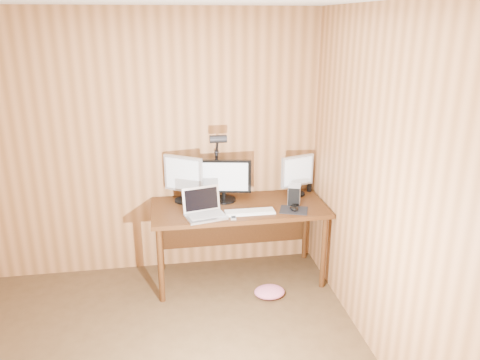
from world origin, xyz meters
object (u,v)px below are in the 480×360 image
object	(u,v)px
monitor_right	(297,174)
speaker	(309,186)
monitor_center	(224,180)
laptop	(204,209)
keyboard	(250,212)
hard_drive	(294,194)
mouse	(294,208)
monitor_left	(183,177)
desk	(238,215)
phone	(233,217)
desk_lamp	(218,156)

from	to	relation	value
monitor_right	speaker	world-z (taller)	monitor_right
monitor_center	laptop	bearing A→B (deg)	-114.10
keyboard	hard_drive	world-z (taller)	hard_drive
mouse	hard_drive	bearing A→B (deg)	82.79
monitor_left	mouse	distance (m)	1.06
monitor_left	keyboard	distance (m)	0.72
desk	monitor_right	bearing A→B (deg)	12.06
monitor_right	phone	bearing A→B (deg)	-164.37
desk_lamp	hard_drive	bearing A→B (deg)	-26.13
monitor_left	mouse	xyz separation A→B (m)	(0.97, -0.38, -0.21)
keyboard	mouse	world-z (taller)	mouse
laptop	phone	world-z (taller)	laptop
laptop	phone	distance (m)	0.27
desk	monitor_left	size ratio (longest dim) A/B	3.62
desk	desk_lamp	bearing A→B (deg)	138.11
phone	desk_lamp	size ratio (longest dim) A/B	0.14
monitor_right	hard_drive	size ratio (longest dim) A/B	2.12
monitor_center	desk_lamp	xyz separation A→B (m)	(-0.05, 0.07, 0.22)
laptop	desk_lamp	distance (m)	0.56
keyboard	hard_drive	bearing A→B (deg)	19.76
hard_drive	desk_lamp	distance (m)	0.80
monitor_left	laptop	world-z (taller)	monitor_left
desk	monitor_left	distance (m)	0.62
desk	monitor_center	xyz separation A→B (m)	(-0.12, 0.08, 0.33)
monitor_left	keyboard	world-z (taller)	monitor_left
monitor_center	speaker	xyz separation A→B (m)	(0.88, 0.12, -0.15)
speaker	phone	bearing A→B (deg)	-147.43
speaker	desk_lamp	xyz separation A→B (m)	(-0.92, -0.05, 0.36)
speaker	keyboard	bearing A→B (deg)	-146.62
monitor_center	monitor_right	size ratio (longest dim) A/B	1.29
desk	laptop	size ratio (longest dim) A/B	4.13
monitor_left	keyboard	size ratio (longest dim) A/B	1.00
hard_drive	phone	xyz separation A→B (m)	(-0.61, -0.25, -0.08)
desk	phone	world-z (taller)	phone
laptop	keyboard	world-z (taller)	laptop
monitor_center	mouse	size ratio (longest dim) A/B	4.48
speaker	desk_lamp	bearing A→B (deg)	-176.93
hard_drive	desk_lamp	bearing A→B (deg)	-179.51
monitor_left	phone	distance (m)	0.66
desk	laptop	xyz separation A→B (m)	(-0.34, -0.24, 0.18)
keyboard	phone	xyz separation A→B (m)	(-0.16, -0.09, -0.00)
speaker	laptop	bearing A→B (deg)	-158.02
mouse	monitor_right	bearing A→B (deg)	79.84
monitor_right	phone	distance (m)	0.87
mouse	desk_lamp	size ratio (longest dim) A/B	0.17
desk_lamp	phone	bearing A→B (deg)	-88.24
mouse	hard_drive	distance (m)	0.19
monitor_center	mouse	bearing A→B (deg)	-19.81
hard_drive	laptop	bearing A→B (deg)	-150.14
laptop	hard_drive	bearing A→B (deg)	-3.13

